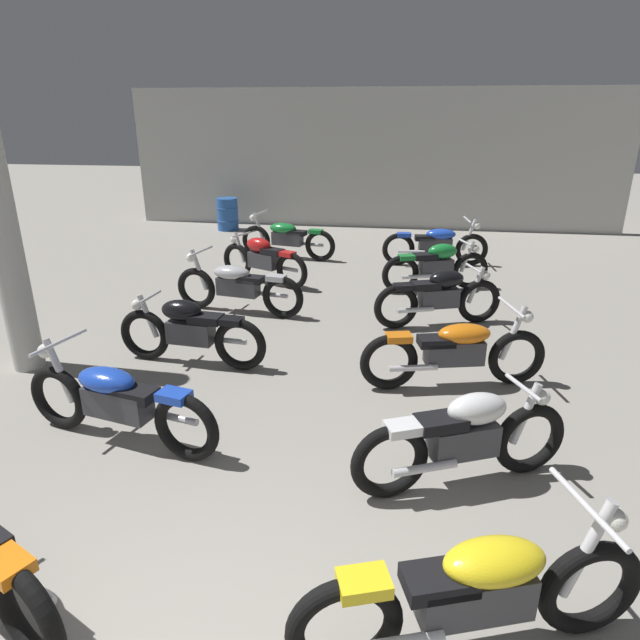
# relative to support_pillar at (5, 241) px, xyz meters

# --- Properties ---
(back_wall) EXTENTS (13.12, 0.24, 3.60)m
(back_wall) POSITION_rel_support_pillar_xyz_m (3.57, 9.66, 0.20)
(back_wall) COLOR #B2B2AD
(back_wall) RESTS_ON ground
(support_pillar) EXTENTS (0.36, 0.36, 3.20)m
(support_pillar) POSITION_rel_support_pillar_xyz_m (0.00, 0.00, 0.00)
(support_pillar) COLOR #B2B2AD
(support_pillar) RESTS_ON ground
(motorcycle_left_row_1) EXTENTS (2.14, 0.76, 0.97)m
(motorcycle_left_row_1) POSITION_rel_support_pillar_xyz_m (1.97, -1.39, -1.15)
(motorcycle_left_row_1) COLOR black
(motorcycle_left_row_1) RESTS_ON ground
(motorcycle_left_row_2) EXTENTS (1.97, 0.48, 0.88)m
(motorcycle_left_row_2) POSITION_rel_support_pillar_xyz_m (1.99, 0.39, -1.14)
(motorcycle_left_row_2) COLOR black
(motorcycle_left_row_2) RESTS_ON ground
(motorcycle_left_row_3) EXTENTS (2.16, 0.68, 0.97)m
(motorcycle_left_row_3) POSITION_rel_support_pillar_xyz_m (2.01, 2.32, -1.15)
(motorcycle_left_row_3) COLOR black
(motorcycle_left_row_3) RESTS_ON ground
(motorcycle_left_row_4) EXTENTS (1.83, 0.94, 0.88)m
(motorcycle_left_row_4) POSITION_rel_support_pillar_xyz_m (2.00, 3.96, -1.14)
(motorcycle_left_row_4) COLOR black
(motorcycle_left_row_4) RESTS_ON ground
(motorcycle_left_row_5) EXTENTS (2.15, 0.70, 0.97)m
(motorcycle_left_row_5) POSITION_rel_support_pillar_xyz_m (2.04, 5.85, -1.15)
(motorcycle_left_row_5) COLOR black
(motorcycle_left_row_5) RESTS_ON ground
(motorcycle_right_row_0) EXTENTS (2.09, 0.94, 0.97)m
(motorcycle_right_row_0) POSITION_rel_support_pillar_xyz_m (5.07, -3.13, -1.15)
(motorcycle_right_row_0) COLOR black
(motorcycle_right_row_0) RESTS_ON ground
(motorcycle_right_row_1) EXTENTS (1.85, 0.90, 0.88)m
(motorcycle_right_row_1) POSITION_rel_support_pillar_xyz_m (5.14, -1.53, -1.14)
(motorcycle_right_row_1) COLOR black
(motorcycle_right_row_1) RESTS_ON ground
(motorcycle_right_row_2) EXTENTS (2.13, 0.83, 0.97)m
(motorcycle_right_row_2) POSITION_rel_support_pillar_xyz_m (5.20, 0.29, -1.15)
(motorcycle_right_row_2) COLOR black
(motorcycle_right_row_2) RESTS_ON ground
(motorcycle_right_row_3) EXTENTS (1.89, 0.79, 0.88)m
(motorcycle_right_row_3) POSITION_rel_support_pillar_xyz_m (5.11, 2.25, -1.14)
(motorcycle_right_row_3) COLOR black
(motorcycle_right_row_3) RESTS_ON ground
(motorcycle_right_row_4) EXTENTS (1.90, 0.78, 0.88)m
(motorcycle_right_row_4) POSITION_rel_support_pillar_xyz_m (5.14, 3.98, -1.14)
(motorcycle_right_row_4) COLOR black
(motorcycle_right_row_4) RESTS_ON ground
(motorcycle_right_row_5) EXTENTS (2.17, 0.68, 0.97)m
(motorcycle_right_row_5) POSITION_rel_support_pillar_xyz_m (5.20, 5.74, -1.15)
(motorcycle_right_row_5) COLOR black
(motorcycle_right_row_5) RESTS_ON ground
(oil_drum) EXTENTS (0.59, 0.59, 0.85)m
(oil_drum) POSITION_rel_support_pillar_xyz_m (-0.19, 8.62, -1.18)
(oil_drum) COLOR #23519E
(oil_drum) RESTS_ON ground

